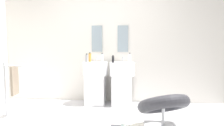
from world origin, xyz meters
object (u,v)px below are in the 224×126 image
object	(u,v)px
coffee_mug	(123,126)
soap_bottle_white	(130,58)
soap_bottle_amber	(90,57)
towel_rack	(13,82)
soap_bottle_clear	(102,58)
pedestal_sink_right	(122,81)
soap_bottle_black	(113,59)
pedestal_sink_left	(95,81)
soap_bottle_grey	(87,58)
lounge_chair	(163,108)

from	to	relation	value
coffee_mug	soap_bottle_white	distance (m)	1.73
soap_bottle_white	soap_bottle_amber	bearing A→B (deg)	-176.99
towel_rack	soap_bottle_clear	bearing A→B (deg)	36.09
pedestal_sink_right	soap_bottle_clear	size ratio (longest dim) A/B	5.29
soap_bottle_black	soap_bottle_clear	bearing A→B (deg)	154.59
soap_bottle_clear	soap_bottle_amber	world-z (taller)	soap_bottle_amber
pedestal_sink_left	soap_bottle_amber	bearing A→B (deg)	156.16
towel_rack	soap_bottle_white	distance (m)	2.27
pedestal_sink_left	coffee_mug	world-z (taller)	pedestal_sink_left
pedestal_sink_right	soap_bottle_grey	size ratio (longest dim) A/B	5.36
towel_rack	soap_bottle_grey	xyz separation A→B (m)	(1.11, 0.86, 0.33)
pedestal_sink_left	soap_bottle_black	world-z (taller)	soap_bottle_black
soap_bottle_white	soap_bottle_black	size ratio (longest dim) A/B	1.26
pedestal_sink_left	soap_bottle_black	distance (m)	0.59
soap_bottle_clear	soap_bottle_grey	distance (m)	0.33
coffee_mug	soap_bottle_grey	bearing A→B (deg)	122.35
lounge_chair	towel_rack	size ratio (longest dim) A/B	1.08
lounge_chair	soap_bottle_white	bearing A→B (deg)	110.90
soap_bottle_amber	soap_bottle_grey	size ratio (longest dim) A/B	1.08
pedestal_sink_left	towel_rack	size ratio (longest dim) A/B	1.03
lounge_chair	coffee_mug	size ratio (longest dim) A/B	9.41
pedestal_sink_left	soap_bottle_clear	bearing A→B (deg)	22.81
lounge_chair	soap_bottle_grey	size ratio (longest dim) A/B	5.63
towel_rack	soap_bottle_black	bearing A→B (deg)	29.06
pedestal_sink_right	soap_bottle_amber	xyz separation A→B (m)	(-0.67, 0.05, 0.48)
lounge_chair	soap_bottle_clear	world-z (taller)	soap_bottle_clear
towel_rack	soap_bottle_white	bearing A→B (deg)	28.30
lounge_chair	soap_bottle_grey	distance (m)	1.95
lounge_chair	soap_bottle_clear	bearing A→B (deg)	128.88
soap_bottle_clear	soap_bottle_amber	size ratio (longest dim) A/B	0.94
pedestal_sink_left	towel_rack	world-z (taller)	pedestal_sink_left
pedestal_sink_right	soap_bottle_amber	bearing A→B (deg)	175.50
coffee_mug	soap_bottle_clear	distance (m)	1.77
soap_bottle_clear	soap_bottle_white	xyz separation A→B (m)	(0.57, 0.04, 0.00)
pedestal_sink_left	soap_bottle_grey	xyz separation A→B (m)	(-0.15, -0.10, 0.47)
soap_bottle_amber	soap_bottle_black	xyz separation A→B (m)	(0.49, -0.11, -0.02)
coffee_mug	soap_bottle_grey	size ratio (longest dim) A/B	0.60
pedestal_sink_right	soap_bottle_white	xyz separation A→B (m)	(0.15, 0.10, 0.48)
soap_bottle_amber	towel_rack	bearing A→B (deg)	-138.40
towel_rack	soap_bottle_grey	world-z (taller)	soap_bottle_grey
coffee_mug	pedestal_sink_right	bearing A→B (deg)	94.29
coffee_mug	soap_bottle_white	bearing A→B (deg)	88.06
pedestal_sink_left	pedestal_sink_right	distance (m)	0.55
coffee_mug	soap_bottle_grey	xyz separation A→B (m)	(-0.81, 1.28, 0.90)
soap_bottle_clear	soap_bottle_white	world-z (taller)	soap_bottle_white
soap_bottle_black	towel_rack	bearing A→B (deg)	-150.94
soap_bottle_white	soap_bottle_black	xyz separation A→B (m)	(-0.33, -0.15, -0.02)
lounge_chair	soap_bottle_clear	xyz separation A→B (m)	(-1.11, 1.38, 0.61)
soap_bottle_clear	soap_bottle_amber	distance (m)	0.26
soap_bottle_white	soap_bottle_amber	xyz separation A→B (m)	(-0.83, -0.04, 0.00)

